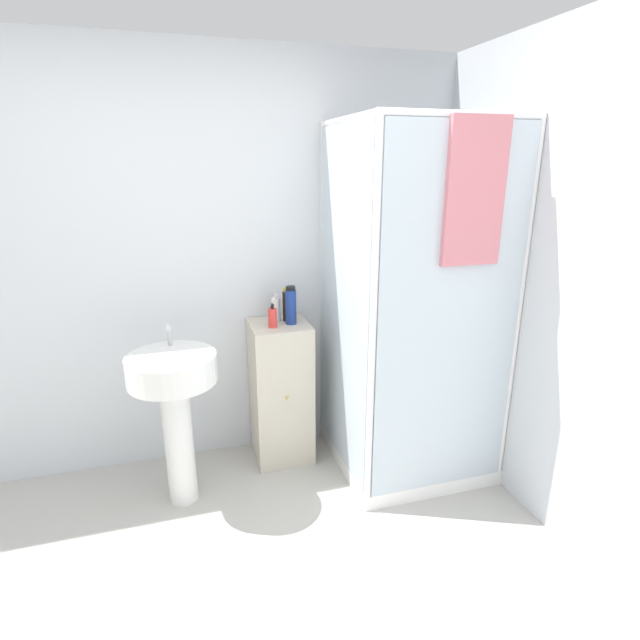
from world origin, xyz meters
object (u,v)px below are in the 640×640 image
object	(u,v)px
shampoo_bottle_tall_black	(286,305)
soap_dispenser	(272,317)
shampoo_bottle_blue	(291,306)
sink	(174,396)
lotion_bottle_white	(276,309)

from	to	relation	value
shampoo_bottle_tall_black	soap_dispenser	bearing A→B (deg)	-135.51
soap_dispenser	shampoo_bottle_blue	world-z (taller)	shampoo_bottle_blue
shampoo_bottle_blue	shampoo_bottle_tall_black	bearing A→B (deg)	99.36
sink	shampoo_bottle_blue	bearing A→B (deg)	20.12
soap_dispenser	lotion_bottle_white	world-z (taller)	lotion_bottle_white
soap_dispenser	shampoo_bottle_blue	size ratio (longest dim) A/B	0.63
shampoo_bottle_tall_black	shampoo_bottle_blue	distance (m)	0.08
soap_dispenser	shampoo_bottle_tall_black	world-z (taller)	shampoo_bottle_tall_black
sink	shampoo_bottle_blue	world-z (taller)	shampoo_bottle_blue
lotion_bottle_white	soap_dispenser	bearing A→B (deg)	-111.51
lotion_bottle_white	sink	bearing A→B (deg)	-151.79
shampoo_bottle_tall_black	shampoo_bottle_blue	xyz separation A→B (m)	(0.01, -0.07, 0.01)
shampoo_bottle_blue	lotion_bottle_white	size ratio (longest dim) A/B	1.30
soap_dispenser	shampoo_bottle_tall_black	size ratio (longest dim) A/B	0.70
shampoo_bottle_tall_black	shampoo_bottle_blue	world-z (taller)	shampoo_bottle_blue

